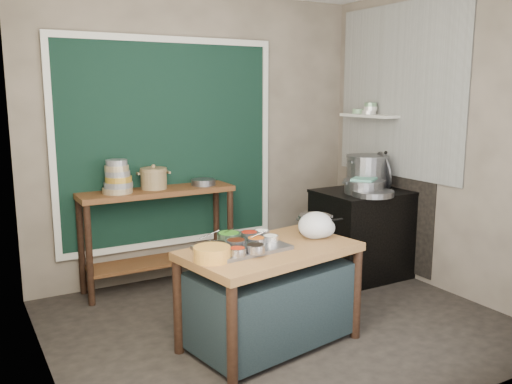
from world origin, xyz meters
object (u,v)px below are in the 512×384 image
prep_table (270,297)px  saucepan (315,224)px  utensil_cup (118,188)px  steamer (364,187)px  condiment_tray (242,247)px  ceramic_crock (154,179)px  stock_pot (367,172)px  back_counter (159,238)px  stove_block (363,235)px  yellow_basin (212,254)px

prep_table → saucepan: saucepan is taller
saucepan → utensil_cup: bearing=132.8°
prep_table → steamer: 1.78m
condiment_tray → ceramic_crock: size_ratio=2.29×
stock_pot → saucepan: bearing=-147.4°
back_counter → prep_table: bearing=-79.7°
utensil_cup → back_counter: bearing=2.5°
stove_block → saucepan: size_ratio=3.40×
condiment_tray → stove_block: bearing=23.7°
back_counter → ceramic_crock: ceramic_crock is taller
back_counter → saucepan: bearing=-60.6°
condiment_tray → utensil_cup: bearing=106.7°
stock_pot → prep_table: bearing=-151.4°
stove_block → back_counter: bearing=159.0°
prep_table → ceramic_crock: ceramic_crock is taller
saucepan → ceramic_crock: size_ratio=1.01×
condiment_tray → yellow_basin: yellow_basin is taller
stock_pot → condiment_tray: bearing=-155.4°
condiment_tray → stock_pot: size_ratio=1.38×
utensil_cup → ceramic_crock: 0.36m
prep_table → steamer: (1.51, 0.75, 0.57)m
yellow_basin → steamer: steamer is taller
ceramic_crock → steamer: size_ratio=0.65×
back_counter → utensil_cup: size_ratio=9.59×
back_counter → stove_block: size_ratio=1.61×
back_counter → saucepan: 1.66m
stove_block → stock_pot: size_ratio=2.07×
prep_table → back_counter: (-0.29, 1.58, 0.10)m
back_counter → steamer: 2.03m
prep_table → ceramic_crock: 1.77m
ceramic_crock → stock_pot: stock_pot is taller
stove_block → stock_pot: bearing=43.0°
saucepan → ceramic_crock: (-0.81, 1.45, 0.22)m
utensil_cup → ceramic_crock: size_ratio=0.58×
prep_table → stock_pot: size_ratio=2.87×
stove_block → saucepan: bearing=-148.3°
prep_table → condiment_tray: (-0.20, 0.05, 0.39)m
stock_pot → steamer: 0.27m
back_counter → stock_pot: stock_pot is taller
stove_block → steamer: 0.54m
yellow_basin → stock_pot: bearing=24.5°
condiment_tray → yellow_basin: 0.33m
prep_table → utensil_cup: bearing=103.0°
stock_pot → steamer: (-0.18, -0.18, -0.10)m
stock_pot → stove_block: bearing=-137.0°
stove_block → ceramic_crock: bearing=158.2°
saucepan → steamer: bearing=33.2°
stove_block → steamer: steamer is taller
prep_table → ceramic_crock: bearing=90.9°
steamer → stock_pot: bearing=43.8°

